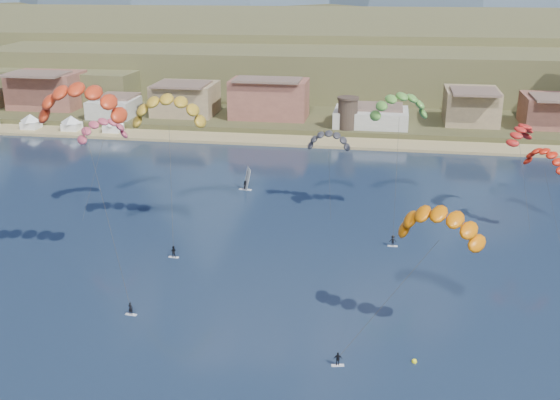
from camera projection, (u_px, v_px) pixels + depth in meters
name	position (u px, v px, depth m)	size (l,w,h in m)	color
ground	(235.00, 376.00, 75.95)	(2400.00, 2400.00, 0.00)	black
beach	(326.00, 142.00, 174.51)	(2200.00, 12.00, 0.90)	tan
land	(375.00, 15.00, 597.10)	(2200.00, 900.00, 4.00)	#4C4429
foothills	(407.00, 50.00, 285.89)	(940.00, 210.00, 18.00)	brown
town	(193.00, 96.00, 192.85)	(400.00, 24.00, 12.00)	beige
watchtower	(348.00, 113.00, 179.16)	(5.82, 5.82, 8.60)	#47382D
beach_tents	(50.00, 118.00, 184.87)	(43.40, 6.40, 5.00)	white
kitesurfer_red	(80.00, 96.00, 91.52)	(16.79, 14.49, 31.06)	silver
kitesurfer_yellow	(168.00, 106.00, 109.00)	(13.31, 13.99, 25.60)	silver
kitesurfer_orange	(441.00, 219.00, 78.94)	(17.67, 12.98, 20.66)	silver
kitesurfer_green	(400.00, 103.00, 113.87)	(11.28, 15.25, 24.85)	silver
distant_kite_pink	(102.00, 126.00, 123.02)	(9.68, 9.36, 19.09)	#262626
distant_kite_dark	(329.00, 137.00, 124.76)	(8.42, 5.64, 16.58)	#262626
distant_kite_orange	(546.00, 155.00, 112.48)	(7.85, 8.37, 16.66)	#262626
distant_kite_red	(521.00, 130.00, 118.33)	(6.59, 8.28, 18.92)	#262626
windsurfer	(246.00, 183.00, 137.86)	(2.68, 2.93, 4.60)	silver
buoy	(414.00, 361.00, 78.61)	(0.64, 0.64, 0.64)	#FFFC1A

